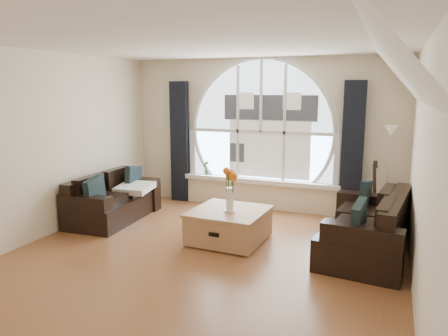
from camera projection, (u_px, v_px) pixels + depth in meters
ground at (198, 261)px, 5.43m from camera, size 5.00×5.50×0.01m
ceiling at (195, 41)px, 4.94m from camera, size 5.00×5.50×0.01m
wall_back at (262, 134)px, 7.70m from camera, size 5.00×0.01×2.70m
wall_front at (10, 220)px, 2.67m from camera, size 5.00×0.01×2.70m
wall_left at (38, 146)px, 6.09m from camera, size 0.01×5.50×2.70m
wall_right at (422, 171)px, 4.28m from camera, size 0.01×5.50×2.70m
attic_slope at (398, 69)px, 4.21m from camera, size 0.92×5.50×0.72m
arched_window at (261, 119)px, 7.62m from camera, size 2.60×0.06×2.15m
window_sill at (259, 181)px, 7.76m from camera, size 2.90×0.22×0.08m
window_frame at (261, 119)px, 7.60m from camera, size 2.76×0.08×2.15m
neighbor_house at (269, 126)px, 7.58m from camera, size 1.70×0.02×1.50m
curtain_left at (180, 142)px, 8.21m from camera, size 0.35×0.12×2.30m
curtain_right at (352, 151)px, 7.05m from camera, size 0.35×0.12×2.30m
sofa_left at (114, 196)px, 7.10m from camera, size 0.92×1.70×0.74m
sofa_right at (365, 225)px, 5.60m from camera, size 1.13×1.93×0.81m
coffee_chest at (229, 224)px, 6.11m from camera, size 1.07×1.07×0.50m
throw_blanket at (135, 188)px, 7.27m from camera, size 0.60×0.60×0.10m
vase_flowers at (230, 185)px, 5.91m from camera, size 0.24×0.24×0.70m
floor_lamp at (388, 176)px, 6.76m from camera, size 0.24×0.24×1.60m
guitar at (374, 192)px, 6.82m from camera, size 0.42×0.35×1.06m
potted_plant at (206, 168)px, 8.11m from camera, size 0.17×0.14×0.26m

